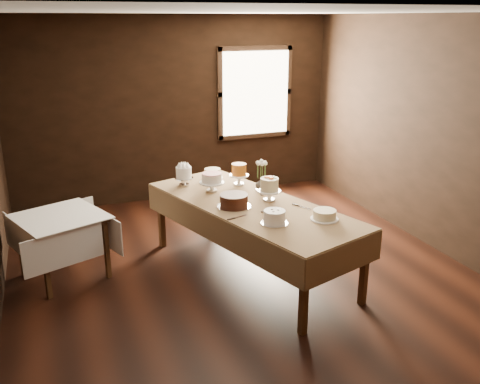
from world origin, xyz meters
name	(u,v)px	position (x,y,z in m)	size (l,w,h in m)	color
floor	(246,279)	(0.00, 0.00, 0.00)	(5.00, 6.00, 0.01)	black
ceiling	(248,12)	(0.00, 0.00, 2.80)	(5.00, 6.00, 0.01)	beige
wall_back	(175,110)	(0.00, 3.00, 1.40)	(5.00, 0.02, 2.80)	black
wall_front	(460,294)	(0.00, -3.00, 1.40)	(5.00, 0.02, 2.80)	black
wall_right	(443,137)	(2.50, 0.00, 1.40)	(0.02, 6.00, 2.80)	black
window	(256,93)	(1.30, 2.94, 1.60)	(1.10, 0.05, 1.30)	#FFEABF
display_table	(252,209)	(0.11, 0.14, 0.76)	(1.81, 2.85, 0.83)	#3F2511
side_table	(61,223)	(-1.86, 0.76, 0.64)	(1.11, 1.11, 0.72)	#3F2511
cake_meringue	(184,177)	(-0.41, 1.03, 0.93)	(0.26, 0.26, 0.24)	silver
cake_speckled	(213,174)	(0.00, 1.18, 0.88)	(0.28, 0.28, 0.12)	white
cake_lattice	(212,183)	(-0.16, 0.70, 0.92)	(0.29, 0.29, 0.22)	white
cake_caramel	(239,175)	(0.22, 0.82, 0.94)	(0.24, 0.24, 0.27)	white
cake_chocolate	(234,201)	(-0.11, 0.10, 0.89)	(0.42, 0.42, 0.14)	silver
cake_flowers	(269,190)	(0.33, 0.17, 0.94)	(0.26, 0.26, 0.27)	white
cake_swirl	(274,217)	(0.10, -0.49, 0.89)	(0.27, 0.27, 0.14)	silver
cake_cream	(325,215)	(0.62, -0.56, 0.87)	(0.33, 0.33, 0.10)	white
cake_server_a	(274,209)	(0.26, -0.11, 0.83)	(0.24, 0.03, 0.01)	silver
cake_server_b	(305,208)	(0.59, -0.19, 0.83)	(0.24, 0.03, 0.01)	silver
cake_server_c	(226,198)	(-0.09, 0.41, 0.83)	(0.24, 0.03, 0.01)	silver
cake_server_d	(258,191)	(0.35, 0.51, 0.83)	(0.24, 0.03, 0.01)	silver
cake_server_e	(241,216)	(-0.14, -0.20, 0.83)	(0.24, 0.03, 0.01)	silver
flower_vase	(261,184)	(0.40, 0.55, 0.90)	(0.14, 0.14, 0.14)	#2D2823
flower_bouquet	(261,168)	(0.40, 0.55, 1.09)	(0.14, 0.14, 0.20)	white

